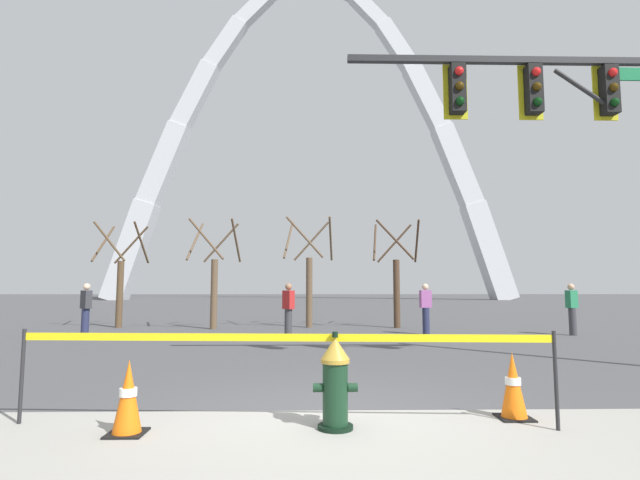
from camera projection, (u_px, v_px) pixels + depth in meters
The scene contains 15 objects.
ground_plane at pixel (328, 417), 5.47m from camera, with size 240.00×240.00×0.00m, color #474749.
fire_hydrant at pixel (335, 383), 5.01m from camera, with size 0.46×0.48×0.99m.
caution_tape_barrier at pixel (283, 360), 5.10m from camera, with size 5.64×0.41×1.00m.
traffic_cone_by_hydrant at pixel (513, 386), 5.39m from camera, with size 0.36×0.36×0.73m.
traffic_cone_mid_sidewalk at pixel (128, 398), 4.81m from camera, with size 0.36×0.36×0.73m.
traffic_signal_gantry at pixel (593, 132), 8.81m from camera, with size 6.42×0.44×6.00m.
monument_arch at pixel (311, 151), 63.80m from camera, with size 52.59×2.78×44.31m.
tree_far_left at pixel (120, 281), 18.16m from camera, with size 1.80×1.81×3.88m.
tree_left_mid at pixel (214, 280), 17.51m from camera, with size 1.81×1.82×3.91m.
tree_center_left at pixel (309, 279), 18.20m from camera, with size 1.88×1.89×4.07m.
tree_center_right at pixel (396, 280), 18.00m from camera, with size 1.82×1.83×3.94m.
pedestrian_walking_left at pixel (86, 309), 14.55m from camera, with size 0.39×0.37×1.59m.
pedestrian_standing_center at pixel (572, 309), 15.05m from camera, with size 0.39×0.32×1.59m.
pedestrian_walking_right at pixel (288, 310), 14.23m from camera, with size 0.38×0.39×1.59m.
pedestrian_near_trees at pixel (426, 308), 15.27m from camera, with size 0.36×0.24×1.59m.
Camera 1 is at (-0.22, -5.64, 1.44)m, focal length 27.31 mm.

